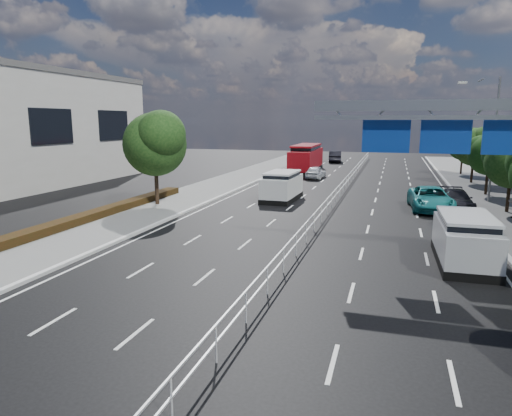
% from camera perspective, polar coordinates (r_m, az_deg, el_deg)
% --- Properties ---
extents(ground, '(160.00, 160.00, 0.00)m').
position_cam_1_polar(ground, '(12.77, -3.57, -17.02)').
color(ground, black).
rests_on(ground, ground).
extents(median_fence, '(0.05, 85.00, 1.02)m').
position_cam_1_polar(median_fence, '(33.74, 9.82, 1.42)').
color(median_fence, silver).
rests_on(median_fence, ground).
extents(overhead_gantry, '(10.24, 0.38, 7.45)m').
position_cam_1_polar(overhead_gantry, '(20.80, 24.74, 8.89)').
color(overhead_gantry, gray).
rests_on(overhead_gantry, ground).
extents(streetlight_far, '(2.78, 2.40, 9.00)m').
position_cam_1_polar(streetlight_far, '(37.15, 27.24, 8.50)').
color(streetlight_far, gray).
rests_on(streetlight_far, ground).
extents(near_tree_back, '(4.84, 4.51, 6.69)m').
position_cam_1_polar(near_tree_back, '(32.71, -12.47, 8.23)').
color(near_tree_back, black).
rests_on(near_tree_back, ground).
extents(far_tree_f, '(3.52, 3.28, 5.02)m').
position_cam_1_polar(far_tree_f, '(40.77, 27.21, 6.18)').
color(far_tree_f, black).
rests_on(far_tree_f, ground).
extents(far_tree_g, '(3.96, 3.69, 5.45)m').
position_cam_1_polar(far_tree_g, '(48.14, 25.70, 7.16)').
color(far_tree_g, black).
rests_on(far_tree_g, ground).
extents(far_tree_h, '(3.41, 3.18, 4.91)m').
position_cam_1_polar(far_tree_h, '(55.58, 24.52, 7.27)').
color(far_tree_h, black).
rests_on(far_tree_h, ground).
extents(white_minivan, '(2.32, 5.10, 2.19)m').
position_cam_1_polar(white_minivan, '(34.77, 3.26, 2.75)').
color(white_minivan, black).
rests_on(white_minivan, ground).
extents(red_bus, '(2.76, 10.77, 3.20)m').
position_cam_1_polar(red_bus, '(54.63, 6.30, 6.28)').
color(red_bus, black).
rests_on(red_bus, ground).
extents(near_car_silver, '(1.85, 4.01, 1.33)m').
position_cam_1_polar(near_car_silver, '(48.32, 7.47, 4.46)').
color(near_car_silver, silver).
rests_on(near_car_silver, ground).
extents(near_car_dark, '(2.27, 5.12, 1.64)m').
position_cam_1_polar(near_car_dark, '(67.93, 9.86, 6.35)').
color(near_car_dark, black).
rests_on(near_car_dark, ground).
extents(silver_minivan, '(2.25, 5.12, 2.11)m').
position_cam_1_polar(silver_minivan, '(21.17, 24.67, -3.62)').
color(silver_minivan, black).
rests_on(silver_minivan, ground).
extents(parked_car_teal, '(2.99, 5.78, 1.56)m').
position_cam_1_polar(parked_car_teal, '(33.07, 20.98, 1.11)').
color(parked_car_teal, '#1B7A7D').
rests_on(parked_car_teal, ground).
extents(parked_car_dark, '(2.23, 4.76, 1.34)m').
position_cam_1_polar(parked_car_dark, '(33.89, 23.71, 0.94)').
color(parked_car_dark, black).
rests_on(parked_car_dark, ground).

